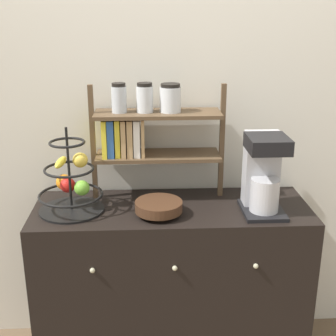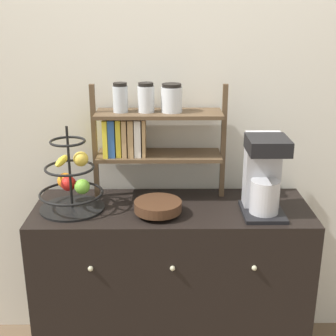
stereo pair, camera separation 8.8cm
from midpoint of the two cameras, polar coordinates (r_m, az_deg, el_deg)
wall_back at (r=2.40m, az=1.44°, el=7.45°), size 7.00×0.05×2.60m
sideboard at (r=2.47m, az=1.49°, el=-14.07°), size 1.33×0.49×0.87m
coffee_maker at (r=2.19m, az=12.72°, el=-0.76°), size 0.19×0.24×0.37m
fruit_stand at (r=2.24m, az=-10.61°, el=-1.79°), size 0.31×0.31×0.41m
wooden_bowl at (r=2.16m, az=-0.07°, el=-4.77°), size 0.22×0.22×0.07m
shelf_hutch at (r=2.27m, az=-1.81°, el=4.97°), size 0.66×0.20×0.58m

